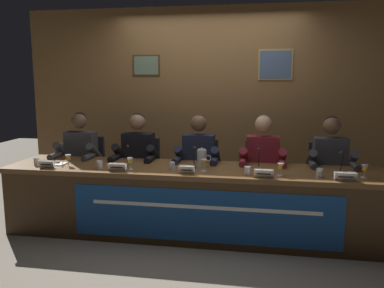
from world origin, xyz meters
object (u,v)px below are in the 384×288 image
Objects in this scene: water_cup_left at (100,165)px; chair_far_right at (326,184)px; microphone_left at (125,159)px; microphone_far_left at (59,157)px; nameplate_left at (117,167)px; microphone_center at (193,161)px; juice_glass_right at (281,167)px; juice_glass_far_right at (365,169)px; nameplate_far_left at (47,164)px; conference_table at (191,191)px; panelist_center at (198,160)px; juice_glass_far_left at (68,158)px; panelist_right at (262,162)px; panelist_far_right at (331,164)px; chair_center at (200,179)px; water_cup_far_right at (319,173)px; microphone_right at (259,163)px; panelist_far_left at (78,156)px; juice_glass_left at (130,161)px; water_cup_far_left at (37,162)px; chair_right at (262,182)px; panelist_left at (136,158)px; chair_far_left at (87,174)px; microphone_far_right at (342,167)px; nameplate_right at (264,173)px; chair_left at (142,176)px; nameplate_far_right at (345,176)px; juice_glass_center at (204,163)px; document_stack_far_left at (56,164)px; nameplate_center at (186,170)px; water_cup_center at (172,167)px; water_pitcher_central at (202,158)px; water_cup_right at (247,171)px.

chair_far_right reaches higher than water_cup_left.
microphone_far_left is at bearing 178.90° from microphone_left.
microphone_center reaches higher than nameplate_left.
juice_glass_right and juice_glass_far_right have the same top height.
microphone_far_left is at bearing 88.92° from nameplate_far_left.
microphone_far_left is at bearing -168.12° from chair_far_right.
panelist_center is (-0.01, 0.50, 0.22)m from conference_table.
juice_glass_far_left is (0.18, 0.12, 0.05)m from nameplate_far_left.
panelist_right and panelist_far_right have the same top height.
chair_center is 10.80× the size of water_cup_far_right.
water_cup_left is 1.64m from microphone_right.
juice_glass_left is at bearing -34.30° from panelist_far_left.
panelist_far_left is 7.57× the size of nameplate_far_left.
chair_far_right is (0.77, 0.58, -0.35)m from microphone_right.
water_cup_far_left is 3.23m from chair_far_right.
chair_right is 7.40× the size of juice_glass_far_right.
juice_glass_right is at bearing -19.89° from panelist_left.
nameplate_left is (0.74, -0.87, 0.31)m from chair_far_left.
panelist_far_left is 2.78m from water_cup_far_right.
panelist_right is at bearing -164.68° from chair_far_right.
juice_glass_left is 0.57× the size of microphone_far_right.
nameplate_right is at bearing -89.29° from panelist_right.
chair_left is at bearing 136.46° from conference_table.
nameplate_far_right is at bearing -6.50° from microphone_left.
microphone_left is 2.39m from juice_glass_far_right.
juice_glass_far_left is 1.55m from chair_center.
microphone_left is 0.17× the size of panelist_far_right.
chair_center is 1.20m from nameplate_right.
chair_right reaches higher than juice_glass_center.
water_cup_far_left reaches higher than nameplate_left.
juice_glass_center reaches higher than conference_table.
water_cup_far_left is (-0.17, 0.09, -0.00)m from nameplate_far_left.
nameplate_far_left is 0.18m from document_stack_far_left.
nameplate_center is (0.93, -0.06, 0.00)m from water_cup_left.
juice_glass_center is at bearing -3.97° from microphone_far_left.
nameplate_center is at bearing -49.97° from chair_left.
water_cup_far_right is at bearing -0.36° from water_cup_far_left.
panelist_right is 10.04× the size of juice_glass_far_right.
water_cup_center is at bearing 175.01° from nameplate_far_right.
microphone_far_left is at bearing -179.18° from microphone_center.
juice_glass_right is (2.21, -0.05, 0.00)m from juice_glass_far_left.
chair_far_left is 1.70m from water_pitcher_central.
nameplate_center is 0.73× the size of water_pitcher_central.
chair_right is 10.80× the size of water_cup_far_right.
chair_far_right is at bearing 13.92° from water_cup_far_left.
chair_left reaches higher than nameplate_far_left.
microphone_far_left is at bearing -150.91° from panelist_left.
panelist_right reaches higher than microphone_left.
water_cup_right is at bearing -175.48° from juice_glass_far_right.
nameplate_far_left is 2.20m from microphone_right.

